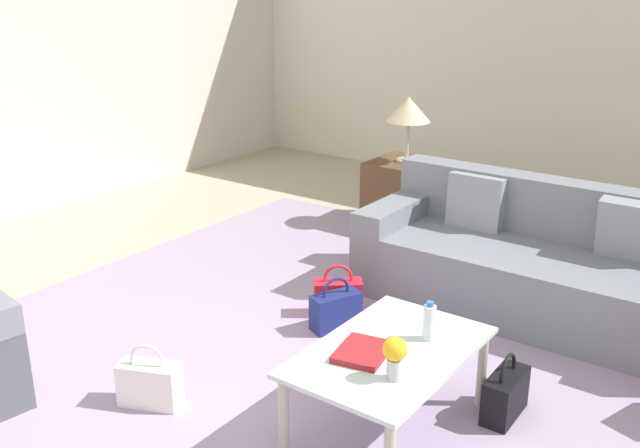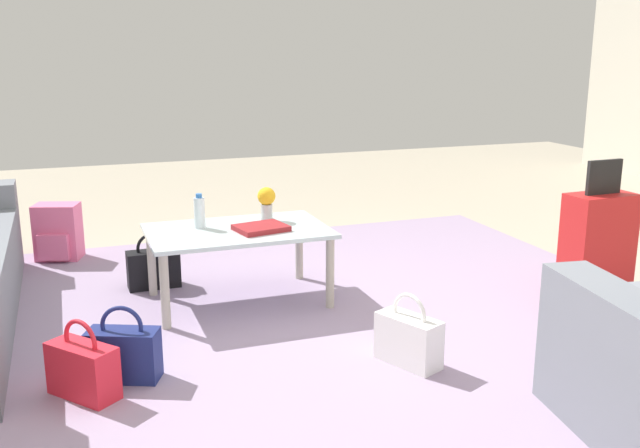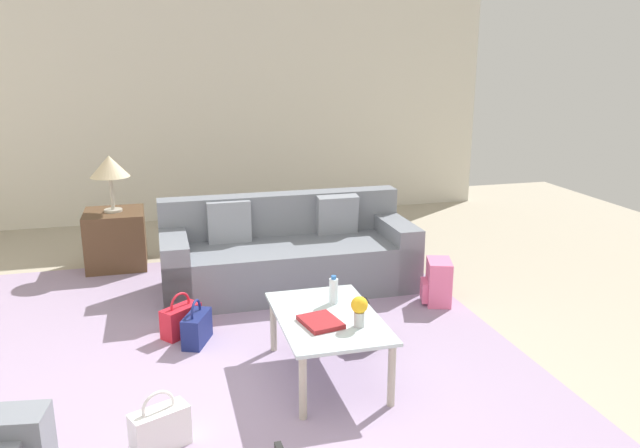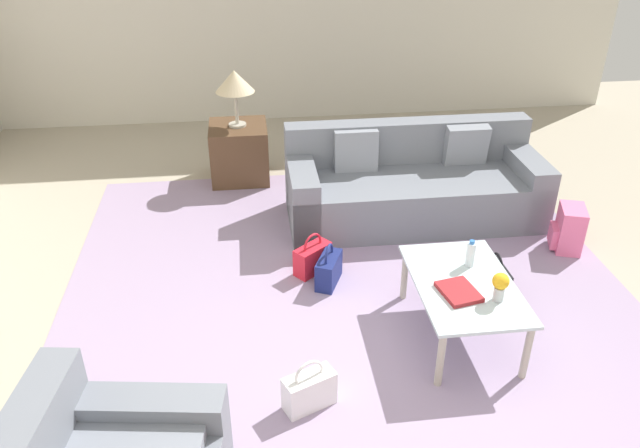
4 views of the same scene
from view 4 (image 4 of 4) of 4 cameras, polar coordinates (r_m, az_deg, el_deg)
The scene contains 14 objects.
ground_plane at distance 4.21m, azimuth 7.51°, elevation -13.90°, with size 12.00×12.00×0.00m, color #A89E89.
area_rug at distance 4.61m, azimuth 3.30°, elevation -9.05°, with size 5.20×4.40×0.01m, color #9984A3.
couch at distance 5.93m, azimuth 8.36°, elevation 3.48°, with size 0.92×2.33×0.85m.
coffee_table at distance 4.39m, azimuth 12.98°, elevation -5.83°, with size 1.04×0.67×0.45m.
water_bottle at distance 4.50m, azimuth 13.60°, elevation -2.68°, with size 0.06×0.06×0.20m.
coffee_table_book at distance 4.23m, azimuth 12.57°, elevation -6.06°, with size 0.28×0.22×0.03m, color maroon.
flower_vase at distance 4.18m, azimuth 16.15°, elevation -5.34°, with size 0.11×0.11×0.21m.
side_table at distance 6.66m, azimuth -7.38°, elevation 6.53°, with size 0.59×0.59×0.59m, color #513823.
table_lamp at distance 6.40m, azimuth -7.82°, elevation 12.71°, with size 0.39×0.39×0.58m.
handbag_navy at distance 4.95m, azimuth 0.81°, elevation -4.18°, with size 0.35×0.26×0.36m.
handbag_black at distance 5.02m, azimuth 15.68°, elevation -4.88°, with size 0.32×0.15×0.36m.
handbag_red at distance 5.09m, azimuth -0.67°, elevation -3.14°, with size 0.31×0.34×0.36m.
handbag_white at distance 3.92m, azimuth -0.99°, elevation -14.95°, with size 0.26×0.35×0.36m.
backpack_pink at distance 5.77m, azimuth 21.77°, elevation -0.45°, with size 0.35×0.32×0.40m.
Camera 4 is at (-2.93, 0.90, 2.89)m, focal length 35.00 mm.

